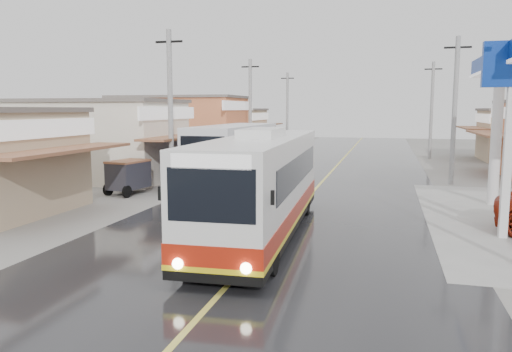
# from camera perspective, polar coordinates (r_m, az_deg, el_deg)

# --- Properties ---
(ground) EXTENTS (120.00, 120.00, 0.00)m
(ground) POSITION_cam_1_polar(r_m,az_deg,el_deg) (15.15, 0.80, -8.14)
(ground) COLOR slate
(ground) RESTS_ON ground
(road) EXTENTS (12.00, 90.00, 0.02)m
(road) POSITION_cam_1_polar(r_m,az_deg,el_deg) (29.65, 7.81, -0.40)
(road) COLOR black
(road) RESTS_ON ground
(centre_line) EXTENTS (0.15, 90.00, 0.01)m
(centre_line) POSITION_cam_1_polar(r_m,az_deg,el_deg) (29.65, 7.81, -0.37)
(centre_line) COLOR #D8CC4C
(centre_line) RESTS_ON road
(shopfronts_left) EXTENTS (11.00, 44.00, 5.20)m
(shopfronts_left) POSITION_cam_1_polar(r_m,az_deg,el_deg) (36.37, -12.35, 0.96)
(shopfronts_left) COLOR tan
(shopfronts_left) RESTS_ON ground
(utility_poles_left) EXTENTS (1.60, 50.00, 8.00)m
(utility_poles_left) POSITION_cam_1_polar(r_m,az_deg,el_deg) (32.19, -4.43, 0.26)
(utility_poles_left) COLOR gray
(utility_poles_left) RESTS_ON ground
(utility_poles_right) EXTENTS (1.60, 36.00, 8.00)m
(utility_poles_right) POSITION_cam_1_polar(r_m,az_deg,el_deg) (29.65, 21.36, -0.88)
(utility_poles_right) COLOR gray
(utility_poles_right) RESTS_ON ground
(coach_bus) EXTENTS (2.98, 11.28, 3.49)m
(coach_bus) POSITION_cam_1_polar(r_m,az_deg,el_deg) (16.23, 0.74, -0.98)
(coach_bus) COLOR silver
(coach_bus) RESTS_ON road
(second_bus) EXTENTS (2.81, 9.71, 3.20)m
(second_bus) POSITION_cam_1_polar(r_m,az_deg,el_deg) (28.52, -2.51, 2.82)
(second_bus) COLOR silver
(second_bus) RESTS_ON road
(cyclist) EXTENTS (1.03, 2.09, 2.16)m
(cyclist) POSITION_cam_1_polar(r_m,az_deg,el_deg) (23.86, -5.76, -0.62)
(cyclist) COLOR black
(cyclist) RESTS_ON ground
(tricycle_near) EXTENTS (1.74, 2.36, 1.66)m
(tricycle_near) POSITION_cam_1_polar(r_m,az_deg,el_deg) (25.03, -14.42, 0.12)
(tricycle_near) COLOR #26262D
(tricycle_near) RESTS_ON ground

